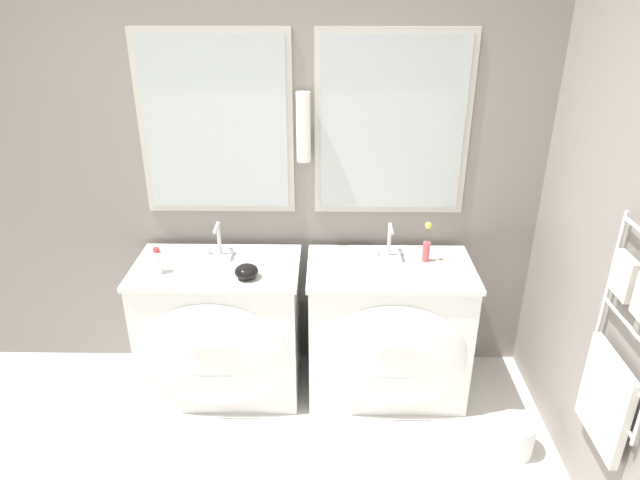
{
  "coord_description": "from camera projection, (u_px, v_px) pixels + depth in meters",
  "views": [
    {
      "loc": [
        0.4,
        -1.56,
        2.4
      ],
      "look_at": [
        0.36,
        1.16,
        1.12
      ],
      "focal_mm": 32.0,
      "sensor_mm": 36.0,
      "label": 1
    }
  ],
  "objects": [
    {
      "name": "faucet_left",
      "position": [
        219.0,
        240.0,
        3.37
      ],
      "size": [
        0.17,
        0.13,
        0.21
      ],
      "color": "silver",
      "rests_on": "vanity_left"
    },
    {
      "name": "flower_vase",
      "position": [
        427.0,
        246.0,
        3.3
      ],
      "size": [
        0.04,
        0.04,
        0.25
      ],
      "color": "#CC4C51",
      "rests_on": "vanity_right"
    },
    {
      "name": "faucet_right",
      "position": [
        389.0,
        241.0,
        3.35
      ],
      "size": [
        0.17,
        0.13,
        0.21
      ],
      "color": "silver",
      "rests_on": "vanity_right"
    },
    {
      "name": "wall_right",
      "position": [
        621.0,
        247.0,
        2.54
      ],
      "size": [
        0.13,
        3.49,
        2.6
      ],
      "color": "gray",
      "rests_on": "ground_plane"
    },
    {
      "name": "amenity_bowl",
      "position": [
        246.0,
        271.0,
        3.14
      ],
      "size": [
        0.13,
        0.13,
        0.08
      ],
      "color": "black",
      "rests_on": "vanity_left"
    },
    {
      "name": "waste_bin",
      "position": [
        515.0,
        436.0,
        3.11
      ],
      "size": [
        0.21,
        0.21,
        0.2
      ],
      "color": "silver",
      "rests_on": "ground_plane"
    },
    {
      "name": "toiletry_bottle",
      "position": [
        158.0,
        261.0,
        3.18
      ],
      "size": [
        0.06,
        0.06,
        0.15
      ],
      "color": "silver",
      "rests_on": "vanity_left"
    },
    {
      "name": "vanity_left",
      "position": [
        220.0,
        330.0,
        3.44
      ],
      "size": [
        0.96,
        0.62,
        0.87
      ],
      "color": "white",
      "rests_on": "ground_plane"
    },
    {
      "name": "wall_back",
      "position": [
        264.0,
        172.0,
        3.41
      ],
      "size": [
        4.96,
        0.16,
        2.6
      ],
      "color": "gray",
      "rests_on": "ground_plane"
    },
    {
      "name": "vanity_right",
      "position": [
        388.0,
        332.0,
        3.42
      ],
      "size": [
        0.96,
        0.62,
        0.87
      ],
      "color": "white",
      "rests_on": "ground_plane"
    }
  ]
}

